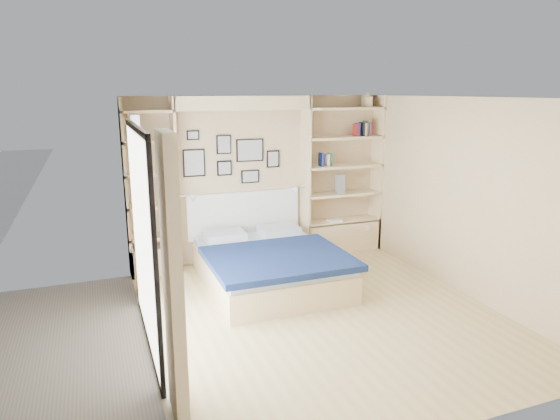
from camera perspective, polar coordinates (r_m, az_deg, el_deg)
name	(u,v)px	position (r m, az deg, el deg)	size (l,w,h in m)	color
ground	(320,313)	(6.06, 4.60, -11.70)	(4.50, 4.50, 0.00)	tan
room_shell	(249,201)	(6.92, -3.51, 1.00)	(4.50, 4.50, 4.50)	tan
bed	(269,265)	(6.79, -1.28, -6.25)	(1.77, 2.25, 1.07)	#DCB88A
photo_gallery	(231,157)	(7.48, -5.67, 6.00)	(1.48, 0.02, 0.82)	black
reading_lamps	(245,193)	(7.39, -3.99, 1.98)	(1.92, 0.12, 0.15)	silver
shelf_decor	(331,147)	(7.88, 5.86, 7.14)	(3.54, 0.23, 2.03)	navy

